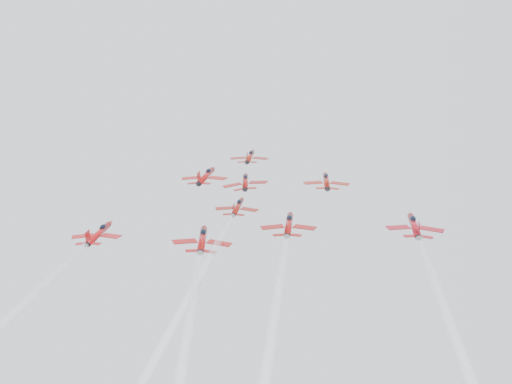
{
  "coord_description": "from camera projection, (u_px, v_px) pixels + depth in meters",
  "views": [
    {
      "loc": [
        10.68,
        -134.58,
        104.84
      ],
      "look_at": [
        0.0,
        2.0,
        141.89
      ],
      "focal_mm": 50.0,
      "sensor_mm": 36.0,
      "label": 1
    }
  ],
  "objects": [
    {
      "name": "jet_lead",
      "position": [
        250.0,
        156.0,
        171.56
      ],
      "size": [
        9.43,
        11.92,
        8.07
      ],
      "rotation": [
        0.57,
        0.05,
        -0.04
      ],
      "color": "maroon"
    },
    {
      "name": "jet_row2_center",
      "position": [
        245.0,
        181.0,
        151.23
      ],
      "size": [
        9.78,
        12.37,
        8.37
      ],
      "rotation": [
        0.57,
        -0.1,
        0.02
      ],
      "color": "maroon"
    },
    {
      "name": "jet_rear_right",
      "position": [
        279.0,
        373.0,
        79.05
      ],
      "size": [
        9.93,
        91.62,
        59.06
      ],
      "rotation": [
        0.57,
        0.03,
        -0.02
      ],
      "color": "#9C110E"
    },
    {
      "name": "jet_center",
      "position": [
        210.0,
        303.0,
        96.54
      ],
      "size": [
        8.42,
        77.71,
        50.09
      ],
      "rotation": [
        0.57,
        0.08,
        -0.05
      ],
      "color": "maroon"
    },
    {
      "name": "jet_rear_farright",
      "position": [
        481.0,
        383.0,
        75.58
      ],
      "size": [
        9.99,
        92.23,
        59.46
      ],
      "rotation": [
        0.57,
        0.07,
        0.02
      ],
      "color": "#A20F1A"
    },
    {
      "name": "jet_row2_left",
      "position": [
        206.0,
        176.0,
        156.86
      ],
      "size": [
        10.5,
        13.28,
        8.99
      ],
      "rotation": [
        0.57,
        0.06,
        -0.13
      ],
      "color": "#A81110"
    },
    {
      "name": "jet_row2_right",
      "position": [
        326.0,
        181.0,
        149.2
      ],
      "size": [
        9.8,
        12.4,
        8.39
      ],
      "rotation": [
        0.57,
        0.04,
        0.04
      ],
      "color": "#9E1B0F"
    }
  ]
}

